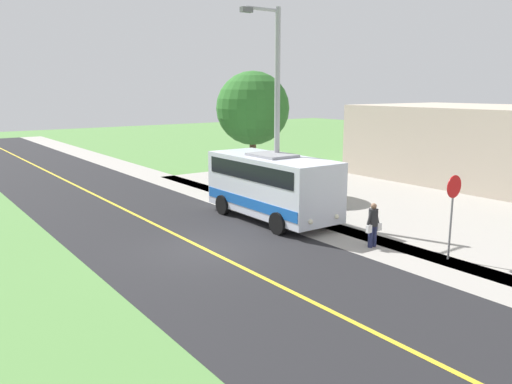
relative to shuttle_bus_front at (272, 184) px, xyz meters
name	(u,v)px	position (x,y,z in m)	size (l,w,h in m)	color
ground_plane	(205,249)	(4.55, 1.98, -1.60)	(120.00, 120.00, 0.00)	#548442
road_surface	(205,249)	(4.55, 1.98, -1.60)	(8.00, 100.00, 0.01)	black
sidewalk	(313,227)	(-0.65, 1.98, -1.60)	(2.40, 100.00, 0.01)	#9E9991
parking_lot_surface	(476,216)	(-7.85, 4.98, -1.60)	(14.00, 36.00, 0.01)	#9E9991
road_centre_line	(205,249)	(4.55, 1.98, -1.59)	(0.16, 100.00, 0.00)	gold
shuttle_bus_front	(272,184)	(0.00, 0.00, 0.00)	(2.75, 6.66, 2.91)	silver
pedestrian_with_bags	(373,224)	(-0.52, 5.30, -0.73)	(0.72, 0.34, 1.63)	#1E2347
stop_sign	(453,203)	(-1.55, 7.75, 0.36)	(0.76, 0.07, 2.88)	slate
street_light_pole	(275,106)	(-0.34, -0.24, 3.31)	(1.97, 0.24, 8.98)	#9E9EA3
tree_curbside	(253,109)	(-2.85, -5.40, 3.00)	(3.95, 3.95, 6.60)	#4C3826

